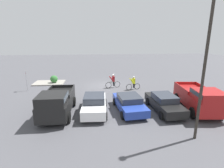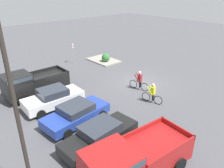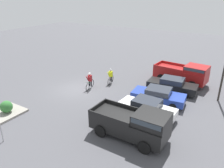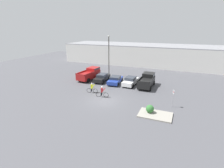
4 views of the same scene
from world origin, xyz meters
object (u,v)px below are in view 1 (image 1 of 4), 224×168
Objects in this scene: pickup_truck_1 at (57,102)px; cyclist_1 at (133,83)px; cyclist_0 at (113,81)px; fire_lane_sign at (26,78)px; pickup_truck_0 at (199,98)px; sedan_1 at (129,103)px; sedan_0 at (164,103)px; shrub at (54,79)px; lamppost at (206,59)px; sedan_2 at (94,104)px.

pickup_truck_1 is 2.97× the size of cyclist_1.
fire_lane_sign reaches higher than cyclist_0.
pickup_truck_0 is 7.54m from cyclist_1.
sedan_1 is 12.12m from fire_lane_sign.
cyclist_1 is (1.24, -6.08, 0.08)m from sedan_0.
shrub is at bearing -41.42° from sedan_0.
cyclist_1 is at bearing 155.68° from cyclist_0.
sedan_1 is at bearing -6.09° from sedan_0.
cyclist_0 is (6.23, -7.38, -0.30)m from pickup_truck_0.
cyclist_0 is 12.39m from lamppost.
cyclist_0 is 1.94× the size of shrub.
lamppost is (2.42, 3.75, 3.58)m from pickup_truck_0.
cyclist_1 reaches higher than sedan_2.
pickup_truck_0 reaches higher than cyclist_1.
cyclist_0 is (-2.14, -6.92, 0.07)m from sedan_2.
sedan_0 is 1.07× the size of sedan_2.
sedan_2 is at bearing -173.11° from pickup_truck_1.
pickup_truck_1 is 8.29m from fire_lane_sign.
sedan_2 is 7.24m from cyclist_0.
fire_lane_sign is 3.76m from shrub.
lamppost is at bearing 129.41° from shrub.
cyclist_1 is 10.98m from lamppost.
sedan_2 is at bearing 139.07° from fire_lane_sign.
cyclist_1 is at bearing -81.09° from lamppost.
pickup_truck_1 is at bearing 104.00° from shrub.
cyclist_0 is at bearing -63.99° from sedan_0.
sedan_2 is at bearing -1.74° from sedan_0.
sedan_0 is at bearing -6.12° from pickup_truck_0.
pickup_truck_0 is at bearing 179.34° from pickup_truck_1.
cyclist_1 reaches higher than sedan_1.
pickup_truck_1 is at bearing 41.11° from cyclist_1.
fire_lane_sign reaches higher than pickup_truck_0.
lamppost reaches higher than pickup_truck_0.
cyclist_0 is (-4.94, -7.25, -0.30)m from pickup_truck_1.
cyclist_0 reaches higher than sedan_1.
sedan_2 is at bearing -35.35° from lamppost.
fire_lane_sign is 17.50m from lamppost.
cyclist_1 is at bearing -105.11° from sedan_1.
cyclist_1 is at bearing -126.42° from sedan_2.
lamppost is at bearing 141.44° from fire_lane_sign.
sedan_0 is 7.89m from cyclist_0.
fire_lane_sign is at bearing -2.81° from cyclist_1.
fire_lane_sign is at bearing -31.75° from sedan_1.
pickup_truck_1 is 5.36× the size of shrub.
sedan_2 is (2.80, 0.13, 0.06)m from sedan_1.
shrub is at bearing -76.00° from pickup_truck_1.
sedan_0 is at bearing 153.02° from fire_lane_sign.
fire_lane_sign is at bearing 51.86° from shrub.
sedan_1 is 0.91× the size of pickup_truck_1.
shrub is at bearing -35.92° from pickup_truck_0.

